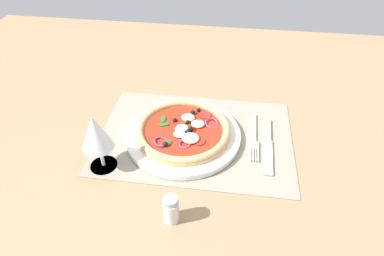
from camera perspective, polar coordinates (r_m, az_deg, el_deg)
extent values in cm
cube|color=#9E7A56|center=(84.90, 0.60, -2.13)|extent=(190.00, 140.00, 2.40)
cube|color=gray|center=(83.95, 0.61, -1.43)|extent=(49.72, 34.47, 0.40)
cylinder|color=silver|center=(82.92, -1.54, -1.22)|extent=(29.35, 29.35, 1.46)
cylinder|color=tan|center=(82.10, -1.55, -0.58)|extent=(23.95, 23.95, 1.00)
torus|color=tan|center=(81.54, -1.56, -0.13)|extent=(23.83, 23.83, 1.80)
cylinder|color=#A82D19|center=(81.67, -1.56, -0.24)|extent=(19.64, 19.64, 0.30)
ellipsoid|color=beige|center=(82.28, 1.06, 0.75)|extent=(3.45, 3.10, 1.03)
ellipsoid|color=beige|center=(80.92, -2.13, -0.21)|extent=(2.63, 2.37, 0.79)
ellipsoid|color=beige|center=(84.24, -0.68, 1.88)|extent=(3.57, 3.22, 1.07)
ellipsoid|color=beige|center=(78.04, -0.27, -1.79)|extent=(4.32, 3.88, 1.29)
ellipsoid|color=beige|center=(79.48, -2.23, -1.06)|extent=(3.06, 2.75, 0.92)
ellipsoid|color=beige|center=(81.15, -1.76, 0.02)|extent=(3.20, 2.88, 0.96)
sphere|color=black|center=(86.75, 1.19, 3.20)|extent=(1.08, 1.08, 1.08)
sphere|color=black|center=(82.68, -0.73, 1.04)|extent=(1.17, 1.17, 1.17)
sphere|color=black|center=(83.40, -3.06, 1.39)|extent=(1.17, 1.17, 1.17)
sphere|color=black|center=(79.68, -0.69, -0.74)|extent=(1.25, 1.25, 1.25)
sphere|color=black|center=(85.75, 0.15, 2.76)|extent=(1.24, 1.24, 1.24)
sphere|color=black|center=(76.78, -4.73, -2.87)|extent=(1.22, 1.22, 1.22)
sphere|color=black|center=(80.49, -0.25, -0.17)|extent=(1.37, 1.37, 1.37)
torus|color=#8E3D75|center=(77.12, -1.33, -2.84)|extent=(2.96, 2.94, 1.10)
torus|color=#8E3D75|center=(78.01, -5.47, -2.44)|extent=(3.88, 3.82, 1.47)
torus|color=#8E3D75|center=(83.11, 3.49, 0.90)|extent=(3.64, 3.54, 1.59)
cylinder|color=#A3281E|center=(77.98, 1.20, -2.34)|extent=(3.20, 3.20, 0.30)
cylinder|color=#A3281E|center=(82.22, -0.54, 0.38)|extent=(2.77, 2.77, 0.30)
cylinder|color=#A3281E|center=(85.77, 2.29, 2.34)|extent=(3.37, 3.37, 0.30)
cylinder|color=#A3281E|center=(83.15, 0.89, 0.92)|extent=(3.04, 3.04, 0.30)
cylinder|color=#A3281E|center=(83.20, -1.98, 0.93)|extent=(3.29, 3.29, 0.30)
ellipsoid|color=#2D6B28|center=(83.32, -4.86, 0.90)|extent=(3.11, 2.26, 0.30)
ellipsoid|color=#2D6B28|center=(84.75, -5.09, 1.68)|extent=(1.69, 2.93, 0.30)
ellipsoid|color=#2D6B28|center=(83.17, -0.75, 0.98)|extent=(2.97, 1.77, 0.30)
ellipsoid|color=#2D6B28|center=(77.52, -4.39, -2.75)|extent=(2.78, 3.09, 0.30)
cube|color=silver|center=(87.46, 10.98, 0.09)|extent=(1.02, 11.17, 0.44)
cube|color=silver|center=(82.36, 10.98, -2.98)|extent=(2.23, 2.54, 0.44)
cube|color=silver|center=(79.83, 10.34, -4.61)|extent=(0.37, 4.32, 0.44)
cube|color=silver|center=(79.88, 10.77, -4.64)|extent=(0.37, 4.32, 0.44)
cube|color=silver|center=(79.93, 11.19, -4.68)|extent=(0.37, 4.32, 0.44)
cube|color=silver|center=(79.99, 11.62, -4.72)|extent=(0.37, 4.32, 0.44)
cube|color=silver|center=(87.38, 13.32, -0.31)|extent=(1.58, 8.44, 0.62)
cube|color=silver|center=(80.09, 13.37, -5.00)|extent=(2.39, 11.66, 0.44)
cylinder|color=silver|center=(79.48, -15.34, -6.34)|extent=(6.40, 6.40, 0.40)
cylinder|color=silver|center=(77.24, -15.75, -4.72)|extent=(0.80, 0.80, 6.00)
cone|color=silver|center=(72.43, -16.77, -0.69)|extent=(7.20, 7.20, 8.50)
cone|color=#D1336B|center=(73.16, -16.60, -1.35)|extent=(4.85, 4.85, 5.44)
cylinder|color=silver|center=(65.68, -3.70, -14.45)|extent=(3.20, 3.20, 5.50)
cylinder|color=#ADADB2|center=(62.96, -3.83, -12.72)|extent=(2.88, 2.88, 1.20)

